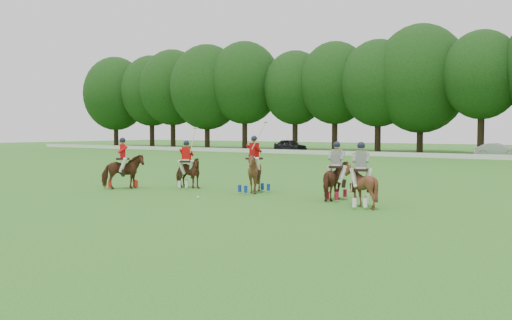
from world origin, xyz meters
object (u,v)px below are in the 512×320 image
Objects in this scene: polo_red_a at (123,171)px; polo_ball at (198,197)px; car_left at (290,145)px; polo_stripe_b at (361,184)px; polo_red_c at (254,173)px; polo_stripe_a at (337,179)px; car_mid at (498,150)px; polo_red_b at (187,172)px.

polo_ball is (4.97, -0.77, -0.75)m from polo_red_a.
car_left is 42.55m from polo_red_a.
polo_stripe_b is at bearing 2.49° from polo_red_a.
polo_red_c is 5.53m from polo_stripe_b.
polo_stripe_a is at bearing 10.47° from polo_red_a.
car_left is 47.35m from polo_stripe_b.
polo_stripe_b is (1.54, -1.27, 0.01)m from polo_stripe_a.
polo_stripe_b is at bearing -14.96° from polo_red_c.
car_mid is at bearing -74.32° from car_left.
polo_stripe_b is 6.20m from polo_ball.
car_mid is 1.39× the size of polo_red_c.
polo_ball is at bearing -137.03° from car_left.
polo_red_c is 31.93× the size of polo_ball.
polo_ball is (-6.03, -1.25, -0.72)m from polo_stripe_b.
car_mid reaches higher than polo_ball.
polo_stripe_a is at bearing -2.37° from polo_red_c.
polo_ball is at bearing -150.74° from polo_stripe_a.
polo_stripe_b is (4.08, -39.03, 0.11)m from car_mid.
car_mid is 40.33m from polo_ball.
polo_ball is at bearing -104.50° from polo_red_c.
polo_red_a is 0.84× the size of polo_red_b.
polo_red_b is 1.23× the size of polo_stripe_a.
polo_stripe_b reaches higher than polo_ball.
polo_red_c is (21.47, -37.60, 0.11)m from car_left.
polo_stripe_b reaches higher than car_left.
polo_red_b reaches higher than polo_red_a.
car_left reaches higher than polo_ball.
polo_red_c is at bearing 1.47° from polo_red_b.
car_mid is (22.73, 0.00, -0.08)m from car_left.
polo_stripe_a is 5.19m from polo_ball.
polo_stripe_b is (11.00, 0.48, -0.03)m from polo_red_a.
polo_red_b is (17.88, -37.70, -0.00)m from car_left.
car_mid is 1.51× the size of polo_red_b.
polo_red_b is at bearing 167.76° from car_mid.
polo_red_c is (-1.25, -37.60, 0.18)m from car_mid.
polo_red_c is at bearing -134.60° from car_left.
polo_stripe_a is (9.46, 1.75, -0.04)m from polo_red_a.
polo_ball is at bearing -168.33° from polo_stripe_b.
car_mid is 37.62m from polo_red_c.
car_mid is 38.01m from polo_red_b.
car_mid is 1.86× the size of polo_stripe_a.
polo_ball is (-4.49, -2.51, -0.72)m from polo_stripe_a.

